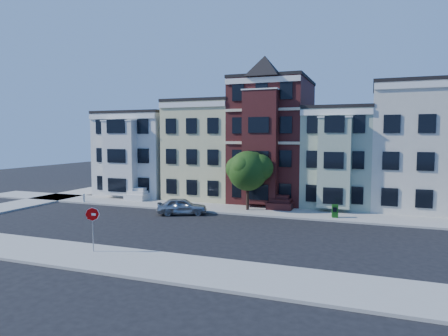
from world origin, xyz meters
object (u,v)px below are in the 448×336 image
at_px(street_tree, 248,174).
at_px(stop_sign, 93,227).
at_px(parked_car, 182,206).
at_px(newspaper_box, 335,211).
at_px(fire_hydrant, 84,199).

xyz_separation_m(street_tree, stop_sign, (-4.38, -15.19, -1.79)).
height_order(parked_car, stop_sign, stop_sign).
bearing_deg(newspaper_box, fire_hydrant, 170.04).
bearing_deg(fire_hydrant, parked_car, -8.38).
relative_size(newspaper_box, fire_hydrant, 1.53).
relative_size(street_tree, parked_car, 1.53).
height_order(newspaper_box, stop_sign, stop_sign).
bearing_deg(street_tree, newspaper_box, -5.65).
relative_size(newspaper_box, stop_sign, 0.36).
distance_m(fire_hydrant, stop_sign, 18.16).
distance_m(street_tree, newspaper_box, 8.00).
bearing_deg(parked_car, stop_sign, 157.36).
bearing_deg(stop_sign, fire_hydrant, 120.82).
bearing_deg(parked_car, street_tree, -80.14).
relative_size(parked_car, stop_sign, 1.49).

